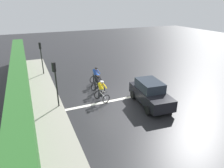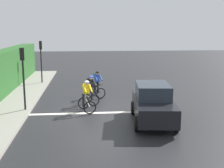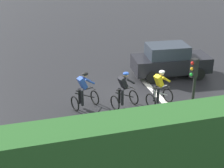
# 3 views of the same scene
# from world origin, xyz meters

# --- Properties ---
(ground_plane) EXTENTS (80.00, 80.00, 0.00)m
(ground_plane) POSITION_xyz_m (0.00, 0.00, 0.00)
(ground_plane) COLOR black
(hedge_wall) EXTENTS (1.10, 24.03, 2.83)m
(hedge_wall) POSITION_xyz_m (-6.07, 2.00, 1.41)
(hedge_wall) COLOR #265623
(hedge_wall) RESTS_ON ground
(road_marking_stop_line) EXTENTS (7.00, 0.30, 0.01)m
(road_marking_stop_line) POSITION_xyz_m (0.00, -0.48, 0.00)
(road_marking_stop_line) COLOR silver
(road_marking_stop_line) RESTS_ON ground
(cyclist_lead) EXTENTS (1.00, 1.25, 1.66)m
(cyclist_lead) POSITION_xyz_m (0.13, 3.14, 0.80)
(cyclist_lead) COLOR black
(cyclist_lead) RESTS_ON ground
(cyclist_second) EXTENTS (0.98, 1.24, 1.66)m
(cyclist_second) POSITION_xyz_m (-0.31, 1.46, 0.80)
(cyclist_second) COLOR black
(cyclist_second) RESTS_ON ground
(cyclist_mid) EXTENTS (0.98, 1.24, 1.66)m
(cyclist_mid) POSITION_xyz_m (-0.56, -0.11, 0.80)
(cyclist_mid) COLOR black
(cyclist_mid) RESTS_ON ground
(car_black) EXTENTS (2.19, 4.25, 1.76)m
(car_black) POSITION_xyz_m (2.54, -2.05, 0.87)
(car_black) COLOR black
(car_black) RESTS_ON ground
(traffic_light_near_crossing) EXTENTS (0.26, 0.30, 3.34)m
(traffic_light_near_crossing) POSITION_xyz_m (-3.79, 0.15, 2.22)
(traffic_light_near_crossing) COLOR black
(traffic_light_near_crossing) RESTS_ON ground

